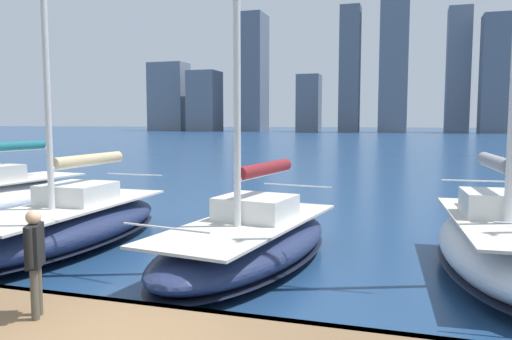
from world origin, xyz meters
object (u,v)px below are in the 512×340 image
(sailboat_maroon, at_px, (249,239))
(person_black_shirt, at_px, (35,253))
(sailboat_grey, at_px, (500,242))
(sailboat_tan, at_px, (68,222))

(sailboat_maroon, bearing_deg, person_black_shirt, 74.05)
(sailboat_grey, height_order, person_black_shirt, sailboat_grey)
(sailboat_tan, bearing_deg, person_black_shirt, 123.97)
(sailboat_maroon, height_order, sailboat_tan, sailboat_maroon)
(sailboat_grey, xyz_separation_m, person_black_shirt, (7.04, 6.06, 0.77))
(sailboat_grey, height_order, sailboat_tan, sailboat_grey)
(person_black_shirt, bearing_deg, sailboat_maroon, -105.95)
(sailboat_grey, distance_m, sailboat_tan, 10.80)
(sailboat_tan, distance_m, person_black_shirt, 6.76)
(sailboat_maroon, relative_size, sailboat_tan, 1.03)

